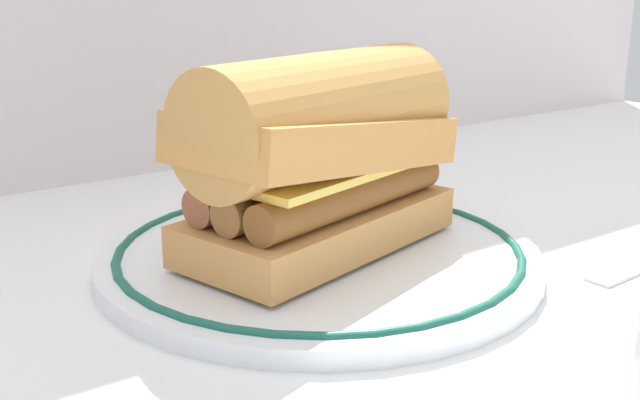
# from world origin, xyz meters

# --- Properties ---
(ground_plane) EXTENTS (1.50, 1.50, 0.00)m
(ground_plane) POSITION_xyz_m (0.00, 0.00, 0.00)
(ground_plane) COLOR silver
(plate) EXTENTS (0.29, 0.29, 0.01)m
(plate) POSITION_xyz_m (0.00, 0.04, 0.01)
(plate) COLOR white
(plate) RESTS_ON ground_plane
(sausage_sandwich) EXTENTS (0.20, 0.13, 0.12)m
(sausage_sandwich) POSITION_xyz_m (0.00, 0.04, 0.08)
(sausage_sandwich) COLOR tan
(sausage_sandwich) RESTS_ON plate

